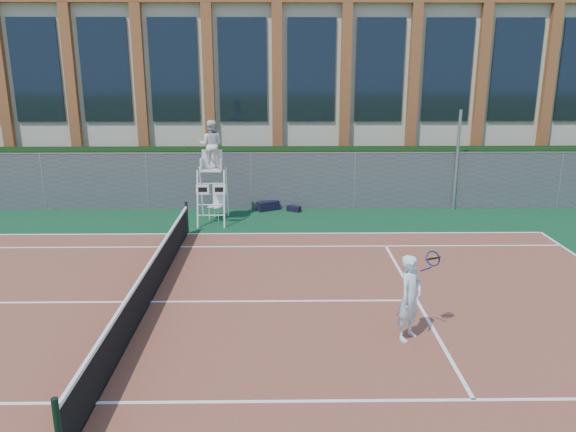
{
  "coord_description": "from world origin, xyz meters",
  "views": [
    {
      "loc": [
        3.13,
        -12.41,
        5.58
      ],
      "look_at": [
        3.34,
        3.0,
        1.32
      ],
      "focal_mm": 35.0,
      "sensor_mm": 36.0,
      "label": 1
    }
  ],
  "objects_px": {
    "umpire_chair": "(211,148)",
    "tennis_player": "(410,297)",
    "steel_pole": "(457,161)",
    "plastic_chair": "(217,203)"
  },
  "relations": [
    {
      "from": "umpire_chair",
      "to": "tennis_player",
      "type": "height_order",
      "value": "umpire_chair"
    },
    {
      "from": "umpire_chair",
      "to": "steel_pole",
      "type": "bearing_deg",
      "value": 10.22
    },
    {
      "from": "umpire_chair",
      "to": "plastic_chair",
      "type": "relative_size",
      "value": 3.69
    },
    {
      "from": "steel_pole",
      "to": "umpire_chair",
      "type": "bearing_deg",
      "value": -169.78
    },
    {
      "from": "umpire_chair",
      "to": "plastic_chair",
      "type": "xyz_separation_m",
      "value": [
        0.11,
        0.4,
        -2.09
      ]
    },
    {
      "from": "plastic_chair",
      "to": "tennis_player",
      "type": "height_order",
      "value": "tennis_player"
    },
    {
      "from": "plastic_chair",
      "to": "tennis_player",
      "type": "distance_m",
      "value": 10.57
    },
    {
      "from": "steel_pole",
      "to": "plastic_chair",
      "type": "xyz_separation_m",
      "value": [
        -9.05,
        -1.25,
        -1.32
      ]
    },
    {
      "from": "steel_pole",
      "to": "tennis_player",
      "type": "height_order",
      "value": "steel_pole"
    },
    {
      "from": "umpire_chair",
      "to": "plastic_chair",
      "type": "bearing_deg",
      "value": 74.86
    }
  ]
}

